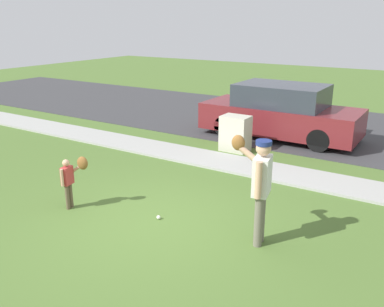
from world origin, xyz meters
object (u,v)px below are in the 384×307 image
at_px(person_adult, 259,180).
at_px(person_child, 72,175).
at_px(parked_suv_maroon, 280,112).
at_px(baseball, 159,217).
at_px(utility_cabinet, 235,133).

height_order(person_adult, person_child, person_adult).
height_order(person_adult, parked_suv_maroon, person_adult).
bearing_deg(baseball, person_child, -164.15).
relative_size(person_child, parked_suv_maroon, 0.22).
distance_m(baseball, parked_suv_maroon, 6.51).
distance_m(person_child, baseball, 1.86).
bearing_deg(parked_suv_maroon, person_adult, 107.89).
bearing_deg(parked_suv_maroon, person_child, 77.74).
relative_size(person_adult, person_child, 1.69).
relative_size(baseball, utility_cabinet, 0.08).
bearing_deg(utility_cabinet, person_child, -100.84).
relative_size(baseball, parked_suv_maroon, 0.02).
bearing_deg(utility_cabinet, person_adult, -59.35).
bearing_deg(utility_cabinet, baseball, -81.01).
height_order(utility_cabinet, parked_suv_maroon, parked_suv_maroon).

